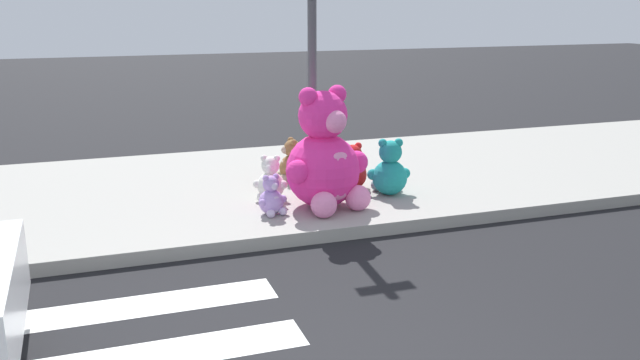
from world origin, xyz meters
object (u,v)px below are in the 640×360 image
Objects in this scene: plush_brown at (291,164)px; plush_teal at (389,172)px; plush_pink_large at (325,160)px; plush_white at (271,182)px; plush_tan at (325,160)px; sign_pole at (312,61)px; plush_lavender at (272,199)px; plush_red at (352,170)px.

plush_teal is at bearing -45.99° from plush_brown.
plush_pink_large is 1.34m from plush_brown.
plush_white is at bearing -122.96° from plush_brown.
plush_pink_large reaches higher than plush_tan.
plush_lavender is at bearing -137.24° from sign_pole.
plush_brown is at bearing -173.93° from plush_tan.
plush_pink_large is 2.42× the size of plush_tan.
plush_white is 0.77× the size of plush_teal.
plush_pink_large is 3.04× the size of plush_lavender.
plush_lavender is at bearing -168.50° from plush_teal.
plush_red is at bearing 7.12° from plush_white.
sign_pole is 1.70m from plush_tan.
plush_lavender is at bearing -115.21° from plush_brown.
plush_teal is 1.20m from plush_tan.
plush_brown is at bearing 135.80° from plush_red.
plush_brown is at bearing 91.47° from plush_pink_large.
plush_red is at bearing 7.84° from sign_pole.
plush_brown is (-1.00, 1.04, -0.05)m from plush_teal.
plush_pink_large is at bearing -44.67° from plush_white.
plush_pink_large reaches higher than plush_teal.
plush_white is 0.92m from plush_brown.
plush_pink_large is 0.83m from plush_white.
sign_pole is at bearing 160.43° from plush_teal.
sign_pole is at bearing -119.78° from plush_tan.
plush_pink_large is at bearing -109.38° from plush_tan.
sign_pole reaches higher than plush_lavender.
plush_lavender is (-0.68, -0.07, -0.39)m from plush_pink_large.
plush_brown is 0.90m from plush_red.
plush_pink_large is 2.37× the size of plush_red.
plush_red is (1.29, 0.74, 0.05)m from plush_lavender.
plush_tan is at bearing 6.07° from plush_brown.
plush_pink_large is 1.99× the size of plush_teal.
plush_white is (-0.57, -0.06, -1.47)m from sign_pole.
sign_pole reaches higher than plush_brown.
plush_red reaches higher than plush_lavender.
plush_lavender is 1.49m from plush_red.
plush_teal is 1.22× the size of plush_tan.
sign_pole is 5.32× the size of plush_tan.
plush_brown is (0.50, 0.77, 0.01)m from plush_white.
plush_teal reaches higher than plush_brown.
plush_brown is 0.51m from plush_tan.
plush_teal is at bearing -10.03° from plush_white.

